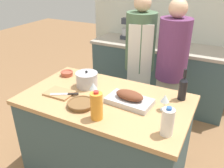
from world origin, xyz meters
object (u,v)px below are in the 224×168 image
at_px(stand_mixer, 127,30).
at_px(person_cook_aproned, 140,59).
at_px(roasting_pan, 129,99).
at_px(juice_jug, 97,106).
at_px(condiment_bottle_tall, 142,39).
at_px(cutting_board, 60,93).
at_px(mixing_bowl, 67,73).
at_px(wine_bottle_green, 183,88).
at_px(wine_glass_right, 93,87).
at_px(person_cook_guest, 171,68).
at_px(knife_chef, 65,94).
at_px(stock_pot, 87,80).
at_px(milk_jug, 167,122).
at_px(wicker_basket, 81,104).
at_px(condiment_bottle_short, 138,36).
at_px(wine_glass_left, 165,99).

bearing_deg(stand_mixer, person_cook_aproned, -56.87).
bearing_deg(roasting_pan, stand_mixer, 114.56).
height_order(juice_jug, condiment_bottle_tall, juice_jug).
distance_m(cutting_board, mixing_bowl, 0.41).
distance_m(wine_bottle_green, person_cook_aproned, 0.91).
height_order(wine_glass_right, stand_mixer, stand_mixer).
distance_m(roasting_pan, person_cook_guest, 0.86).
bearing_deg(person_cook_aproned, knife_chef, -125.83).
relative_size(stock_pot, stand_mixer, 0.67).
height_order(juice_jug, milk_jug, juice_jug).
height_order(mixing_bowl, milk_jug, milk_jug).
relative_size(wicker_basket, condiment_bottle_short, 1.11).
height_order(milk_jug, condiment_bottle_tall, milk_jug).
bearing_deg(person_cook_guest, stock_pot, -134.48).
bearing_deg(person_cook_aproned, milk_jug, -81.50).
relative_size(cutting_board, person_cook_guest, 0.15).
bearing_deg(roasting_pan, cutting_board, -167.46).
bearing_deg(person_cook_aproned, stock_pot, -125.82).
bearing_deg(condiment_bottle_short, milk_jug, -62.90).
distance_m(stand_mixer, person_cook_aproned, 0.93).
bearing_deg(wine_bottle_green, condiment_bottle_short, 125.33).
height_order(juice_jug, wine_glass_left, juice_jug).
bearing_deg(roasting_pan, stock_pot, 167.99).
height_order(stock_pot, milk_jug, milk_jug).
bearing_deg(wicker_basket, cutting_board, 163.77).
bearing_deg(roasting_pan, wine_glass_left, 6.69).
relative_size(stand_mixer, person_cook_guest, 0.19).
distance_m(condiment_bottle_short, person_cook_aproned, 0.72).
xyz_separation_m(wine_glass_left, wine_glass_right, (-0.61, -0.08, 0.00)).
distance_m(juice_jug, wine_bottle_green, 0.77).
bearing_deg(mixing_bowl, wicker_basket, -42.91).
distance_m(condiment_bottle_short, person_cook_guest, 1.00).
height_order(wicker_basket, wine_glass_right, wine_glass_right).
bearing_deg(mixing_bowl, wine_bottle_green, 2.42).
xyz_separation_m(wicker_basket, wine_bottle_green, (0.71, 0.49, 0.09)).
relative_size(stand_mixer, person_cook_aproned, 0.19).
distance_m(stock_pot, person_cook_aproned, 0.84).
bearing_deg(person_cook_aproned, mixing_bowl, -149.04).
distance_m(mixing_bowl, juice_jug, 0.87).
bearing_deg(knife_chef, stock_pot, 74.83).
bearing_deg(wine_bottle_green, wine_glass_right, -155.15).
bearing_deg(condiment_bottle_tall, knife_chef, -92.45).
relative_size(wine_bottle_green, knife_chef, 1.21).
xyz_separation_m(stock_pot, condiment_bottle_short, (-0.06, 1.47, 0.06)).
relative_size(stock_pot, mixing_bowl, 1.58).
relative_size(wicker_basket, cutting_board, 0.91).
bearing_deg(knife_chef, stand_mixer, 96.81).
xyz_separation_m(milk_jug, wine_glass_left, (-0.10, 0.29, 0.00)).
distance_m(wicker_basket, condiment_bottle_tall, 1.79).
distance_m(roasting_pan, wine_glass_right, 0.33).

